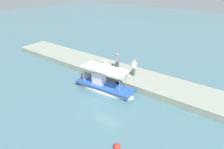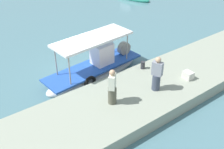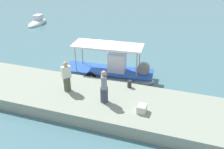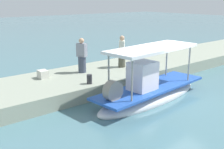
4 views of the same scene
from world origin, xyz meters
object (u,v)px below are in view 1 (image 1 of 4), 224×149
at_px(main_fishing_boat, 104,86).
at_px(marker_buoy, 117,147).
at_px(cargo_crate, 104,62).
at_px(fisherman_by_crate, 134,68).
at_px(mooring_bollard, 101,70).
at_px(fisherman_near_bollard, 117,62).

distance_m(main_fishing_boat, marker_buoy, 7.29).
distance_m(cargo_crate, marker_buoy, 12.41).
bearing_deg(marker_buoy, cargo_crate, -48.21).
bearing_deg(fisherman_by_crate, cargo_crate, -9.12).
bearing_deg(mooring_bollard, fisherman_by_crate, -155.60).
distance_m(main_fishing_boat, fisherman_near_bollard, 4.07).
relative_size(fisherman_near_bollard, mooring_bollard, 4.21).
bearing_deg(mooring_bollard, marker_buoy, 134.94).
relative_size(main_fishing_boat, marker_buoy, 13.67).
bearing_deg(fisherman_by_crate, fisherman_near_bollard, -10.06).
bearing_deg(main_fishing_boat, mooring_bollard, -45.17).
xyz_separation_m(main_fishing_boat, cargo_crate, (3.11, -4.08, 0.44)).
bearing_deg(fisherman_near_bollard, fisherman_by_crate, 169.94).
distance_m(main_fishing_boat, mooring_bollard, 2.74).
bearing_deg(cargo_crate, fisherman_by_crate, 170.88).
bearing_deg(main_fishing_boat, fisherman_by_crate, -111.38).
relative_size(fisherman_by_crate, mooring_bollard, 4.13).
xyz_separation_m(main_fishing_boat, fisherman_near_bollard, (1.04, -3.79, 1.06)).
relative_size(main_fishing_boat, cargo_crate, 12.22).
relative_size(fisherman_near_bollard, marker_buoy, 3.83).
xyz_separation_m(fisherman_near_bollard, mooring_bollard, (0.86, 1.88, -0.60)).
xyz_separation_m(fisherman_by_crate, cargo_crate, (4.43, -0.71, -0.60)).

